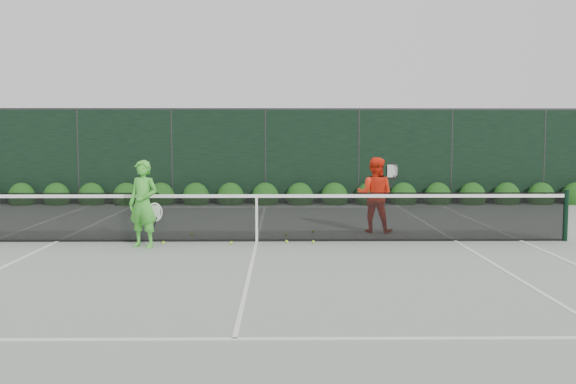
{
  "coord_description": "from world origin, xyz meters",
  "views": [
    {
      "loc": [
        0.5,
        -13.1,
        2.17
      ],
      "look_at": [
        0.65,
        0.3,
        1.0
      ],
      "focal_mm": 40.0,
      "sensor_mm": 36.0,
      "label": 1
    }
  ],
  "objects": [
    {
      "name": "player_woman",
      "position": [
        -2.19,
        -0.63,
        0.85
      ],
      "size": [
        0.73,
        0.62,
        1.71
      ],
      "rotation": [
        0.0,
        0.0,
        -0.39
      ],
      "color": "green",
      "rests_on": "ground"
    },
    {
      "name": "ground",
      "position": [
        0.0,
        0.0,
        0.0
      ],
      "size": [
        80.0,
        80.0,
        0.0
      ],
      "primitive_type": "plane",
      "color": "gray",
      "rests_on": "ground"
    },
    {
      "name": "tennis_net",
      "position": [
        -0.02,
        0.0,
        0.53
      ],
      "size": [
        12.9,
        0.1,
        1.07
      ],
      "color": "black",
      "rests_on": "ground"
    },
    {
      "name": "tennis_balls",
      "position": [
        -0.03,
        0.2,
        0.03
      ],
      "size": [
        3.15,
        1.61,
        0.07
      ],
      "color": "#ADD42F",
      "rests_on": "ground"
    },
    {
      "name": "hedge_row",
      "position": [
        -0.0,
        7.15,
        0.23
      ],
      "size": [
        31.66,
        0.65,
        0.94
      ],
      "color": "#133D10",
      "rests_on": "ground"
    },
    {
      "name": "windscreen_fence",
      "position": [
        0.0,
        -2.71,
        1.51
      ],
      "size": [
        32.0,
        21.07,
        3.06
      ],
      "color": "black",
      "rests_on": "ground"
    },
    {
      "name": "player_man",
      "position": [
        2.62,
        1.27,
        0.85
      ],
      "size": [
        0.99,
        0.87,
        1.7
      ],
      "rotation": [
        0.0,
        0.0,
        2.81
      ],
      "color": "#FF3115",
      "rests_on": "ground"
    },
    {
      "name": "court_lines",
      "position": [
        0.0,
        0.0,
        0.01
      ],
      "size": [
        11.03,
        23.83,
        0.01
      ],
      "color": "white",
      "rests_on": "ground"
    }
  ]
}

